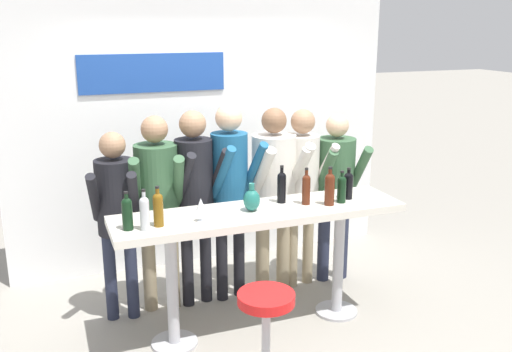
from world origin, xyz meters
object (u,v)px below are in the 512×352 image
(person_center, at_px, (230,180))
(person_far_right, at_px, (336,180))
(wine_bottle_3, at_px, (158,208))
(wine_glass_0, at_px, (201,205))
(tasting_table, at_px, (260,230))
(wine_bottle_7, at_px, (282,186))
(person_far_left, at_px, (116,206))
(wine_bottle_6, at_px, (348,184))
(wine_bottle_1, at_px, (330,187))
(wine_bottle_2, at_px, (145,212))
(bar_stool, at_px, (266,325))
(decorative_vase, at_px, (251,200))
(wine_bottle_0, at_px, (306,188))
(wine_bottle_4, at_px, (342,188))
(person_right, at_px, (302,178))
(wine_bottle_5, at_px, (127,212))
(person_left, at_px, (157,193))
(person_center_left, at_px, (195,186))
(person_center_right, at_px, (274,181))

(person_center, bearing_deg, person_far_right, -8.94)
(wine_bottle_3, height_order, wine_glass_0, wine_bottle_3)
(tasting_table, xyz_separation_m, wine_bottle_7, (0.23, 0.11, 0.31))
(person_far_left, distance_m, wine_bottle_7, 1.34)
(wine_bottle_6, bearing_deg, person_far_right, 70.27)
(wine_bottle_1, distance_m, wine_bottle_2, 1.47)
(bar_stool, distance_m, decorative_vase, 0.99)
(wine_bottle_1, xyz_separation_m, wine_bottle_3, (-1.37, 0.00, -0.01))
(bar_stool, distance_m, person_far_right, 1.90)
(tasting_table, height_order, wine_bottle_0, wine_bottle_0)
(wine_bottle_4, xyz_separation_m, wine_bottle_7, (-0.45, 0.17, 0.02))
(person_far_left, xyz_separation_m, person_right, (1.68, 0.06, 0.06))
(tasting_table, bearing_deg, person_far_left, 151.44)
(wine_bottle_6, bearing_deg, wine_bottle_5, -177.23)
(wine_bottle_3, height_order, wine_bottle_4, wine_bottle_3)
(wine_bottle_7, bearing_deg, wine_bottle_2, -168.26)
(person_far_left, xyz_separation_m, wine_bottle_6, (1.80, -0.55, 0.14))
(person_far_right, bearing_deg, wine_bottle_5, -158.34)
(tasting_table, bearing_deg, wine_bottle_4, -4.90)
(person_center, bearing_deg, wine_bottle_5, -155.63)
(person_left, distance_m, person_center_left, 0.32)
(person_left, distance_m, wine_glass_0, 0.73)
(wine_bottle_6, bearing_deg, person_left, 157.85)
(person_center, distance_m, wine_bottle_1, 0.91)
(person_left, xyz_separation_m, wine_bottle_0, (1.07, -0.60, 0.10))
(wine_glass_0, bearing_deg, person_right, 31.64)
(wine_bottle_1, xyz_separation_m, wine_glass_0, (-1.06, -0.01, -0.02))
(bar_stool, bearing_deg, wine_bottle_0, 49.15)
(person_right, bearing_deg, wine_bottle_7, -136.26)
(person_center, xyz_separation_m, wine_bottle_6, (0.83, -0.58, 0.03))
(person_center_left, height_order, wine_bottle_2, person_center_left)
(wine_bottle_3, height_order, wine_bottle_7, wine_bottle_7)
(person_right, distance_m, wine_bottle_7, 0.67)
(person_right, relative_size, decorative_vase, 7.64)
(person_center, bearing_deg, person_left, 168.64)
(bar_stool, height_order, person_far_right, person_far_right)
(wine_bottle_2, bearing_deg, person_center, 39.70)
(person_center_left, bearing_deg, tasting_table, -67.36)
(wine_bottle_3, distance_m, decorative_vase, 0.74)
(person_left, distance_m, person_far_right, 1.68)
(wine_bottle_2, bearing_deg, person_center_right, 29.65)
(wine_bottle_5, xyz_separation_m, wine_bottle_6, (1.80, 0.09, -0.01))
(tasting_table, xyz_separation_m, wine_bottle_6, (0.78, 0.01, 0.29))
(person_right, xyz_separation_m, wine_bottle_4, (0.03, -0.67, 0.09))
(wine_bottle_7, bearing_deg, wine_bottle_6, -10.27)
(wine_bottle_6, bearing_deg, person_center, 145.06)
(person_center, xyz_separation_m, wine_bottle_0, (0.44, -0.59, 0.04))
(tasting_table, relative_size, wine_bottle_6, 8.75)
(person_far_left, xyz_separation_m, wine_bottle_3, (0.22, -0.64, 0.16))
(tasting_table, height_order, person_center_left, person_center_left)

